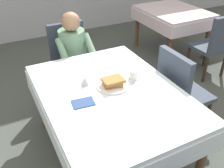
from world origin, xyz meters
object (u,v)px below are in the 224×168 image
object	(u,v)px
chair_diner	(70,57)
knife_right_of_plate	(133,82)
background_chair_empty	(216,43)
chair_right_side	(179,88)
cup_coffee	(133,74)
breakfast_stack	(113,82)
plate_breakfast	(112,85)
spoon_near_edge	(130,105)
diner_person	(74,51)
dining_table_main	(110,99)
syrup_pitcher	(85,81)
fork_left_of_plate	(93,93)
background_table_far	(173,17)

from	to	relation	value
chair_diner	knife_right_of_plate	distance (m)	1.17
background_chair_empty	knife_right_of_plate	bearing A→B (deg)	-159.73
chair_right_side	cup_coffee	bearing A→B (deg)	-99.44
breakfast_stack	cup_coffee	distance (m)	0.23
plate_breakfast	knife_right_of_plate	distance (m)	0.19
knife_right_of_plate	spoon_near_edge	size ratio (longest dim) A/B	1.33
diner_person	breakfast_stack	distance (m)	0.97
chair_diner	knife_right_of_plate	world-z (taller)	chair_diner
dining_table_main	chair_diner	size ratio (longest dim) A/B	1.64
spoon_near_edge	syrup_pitcher	bearing A→B (deg)	99.18
chair_diner	dining_table_main	bearing A→B (deg)	88.18
cup_coffee	spoon_near_edge	size ratio (longest dim) A/B	0.75
plate_breakfast	dining_table_main	bearing A→B (deg)	-131.47
background_chair_empty	fork_left_of_plate	bearing A→B (deg)	-163.17
fork_left_of_plate	background_chair_empty	size ratio (longest dim) A/B	0.19
spoon_near_edge	knife_right_of_plate	bearing A→B (deg)	39.48
spoon_near_edge	chair_diner	bearing A→B (deg)	74.06
diner_person	background_chair_empty	world-z (taller)	diner_person
breakfast_stack	knife_right_of_plate	size ratio (longest dim) A/B	0.92
cup_coffee	spoon_near_edge	xyz separation A→B (m)	(-0.22, -0.33, -0.04)
diner_person	background_table_far	bearing A→B (deg)	-162.49
dining_table_main	spoon_near_edge	size ratio (longest dim) A/B	10.16
diner_person	plate_breakfast	size ratio (longest dim) A/B	4.00
spoon_near_edge	diner_person	bearing A→B (deg)	74.13
diner_person	cup_coffee	size ratio (longest dim) A/B	9.91
spoon_near_edge	chair_right_side	bearing A→B (deg)	2.21
diner_person	background_chair_empty	bearing A→B (deg)	169.86
dining_table_main	chair_diner	bearing A→B (deg)	88.18
knife_right_of_plate	background_table_far	xyz separation A→B (m)	(1.72, 1.58, -0.12)
diner_person	plate_breakfast	world-z (taller)	diner_person
plate_breakfast	background_table_far	bearing A→B (deg)	39.33
chair_diner	background_table_far	distance (m)	1.98
plate_breakfast	syrup_pitcher	xyz separation A→B (m)	(-0.20, 0.13, 0.03)
diner_person	syrup_pitcher	bearing A→B (deg)	77.12
spoon_near_edge	background_table_far	xyz separation A→B (m)	(1.91, 1.86, -0.12)
diner_person	spoon_near_edge	world-z (taller)	diner_person
chair_diner	fork_left_of_plate	bearing A→B (deg)	81.05
breakfast_stack	background_chair_empty	xyz separation A→B (m)	(1.91, 0.62, -0.26)
fork_left_of_plate	knife_right_of_plate	world-z (taller)	same
breakfast_stack	dining_table_main	bearing A→B (deg)	-135.18
chair_right_side	breakfast_stack	size ratio (longest dim) A/B	5.06
chair_diner	breakfast_stack	world-z (taller)	chair_diner
dining_table_main	breakfast_stack	bearing A→B (deg)	44.82
diner_person	background_table_far	xyz separation A→B (m)	(1.92, 0.61, -0.05)
chair_diner	diner_person	bearing A→B (deg)	90.00
syrup_pitcher	fork_left_of_plate	size ratio (longest dim) A/B	0.44
diner_person	chair_right_side	distance (m)	1.26
chair_right_side	breakfast_stack	distance (m)	0.77
breakfast_stack	knife_right_of_plate	bearing A→B (deg)	-4.17
plate_breakfast	diner_person	bearing A→B (deg)	90.68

